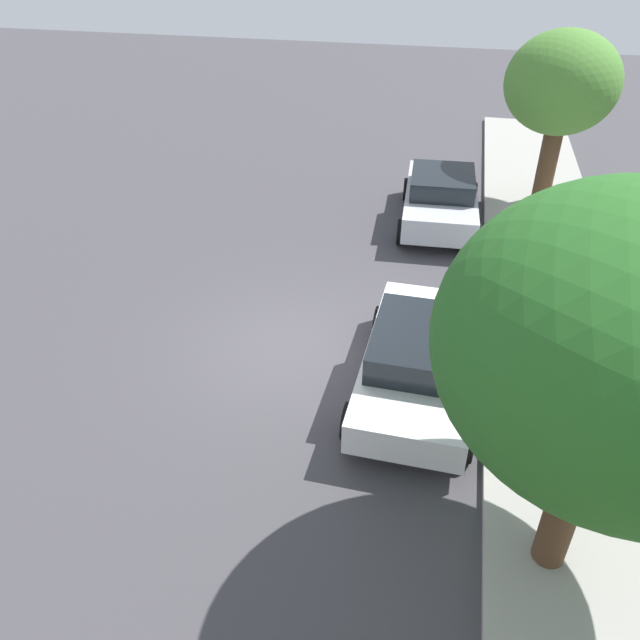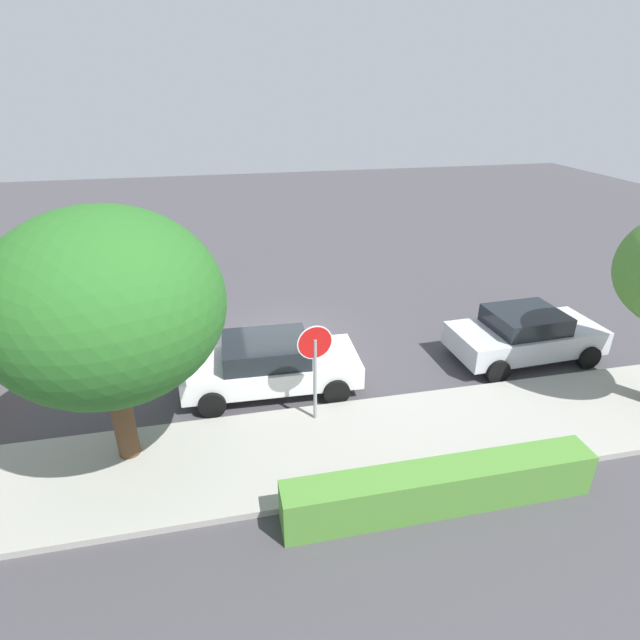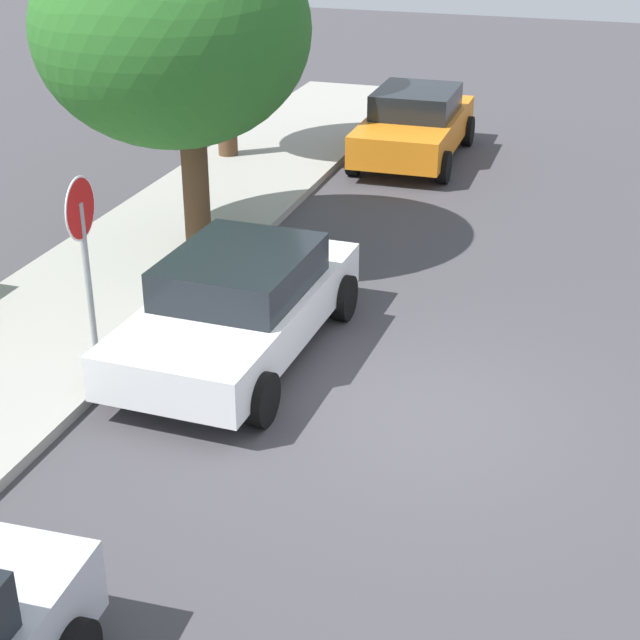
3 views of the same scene
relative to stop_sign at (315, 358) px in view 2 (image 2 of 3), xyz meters
The scene contains 7 objects.
ground_plane 4.52m from the stop_sign, 89.20° to the right, with size 60.00×60.00×0.00m, color #423F44.
sidewalk_curb 1.92m from the stop_sign, 86.69° to the left, with size 32.00×2.95×0.14m, color #9E9B93.
stop_sign is the anchor object (origin of this frame).
parked_car_white 2.08m from the stop_sign, 63.72° to the right, with size 4.37×2.19×1.37m.
parked_car_silver 6.55m from the stop_sign, 164.87° to the right, with size 4.17×2.21×1.44m.
street_tree_far 4.25m from the stop_sign, ahead, with size 4.13×4.13×5.24m.
front_yard_hedge 3.59m from the stop_sign, 120.66° to the left, with size 5.79×0.67×0.88m.
Camera 2 is at (1.77, 13.25, 7.06)m, focal length 28.00 mm.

